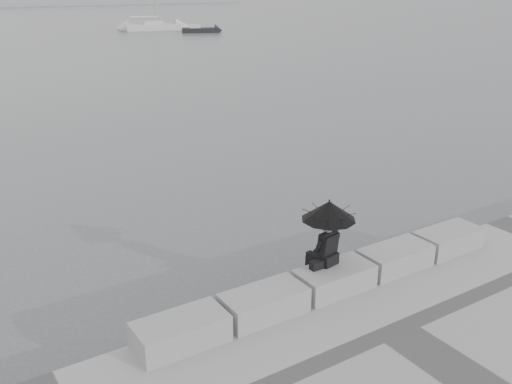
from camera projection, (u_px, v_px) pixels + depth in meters
ground at (319, 302)px, 12.05m from camera, size 360.00×360.00×0.00m
stone_block_far_left at (181, 332)px, 9.71m from camera, size 1.60×0.80×0.50m
stone_block_left at (264, 303)px, 10.57m from camera, size 1.60×0.80×0.50m
stone_block_centre at (334, 279)px, 11.43m from camera, size 1.60×0.80×0.50m
stone_block_right at (395, 258)px, 12.29m from camera, size 1.60×0.80×0.50m
stone_block_far_right at (448, 240)px, 13.16m from camera, size 1.60×0.80×0.50m
seated_person at (329, 219)px, 11.18m from camera, size 1.09×1.09×1.39m
bag at (317, 265)px, 11.28m from camera, size 0.27×0.15×0.17m
sailboat_right at (153, 26)px, 77.03m from camera, size 7.69×3.82×12.90m
small_motorboat at (200, 30)px, 73.83m from camera, size 4.99×3.36×1.10m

